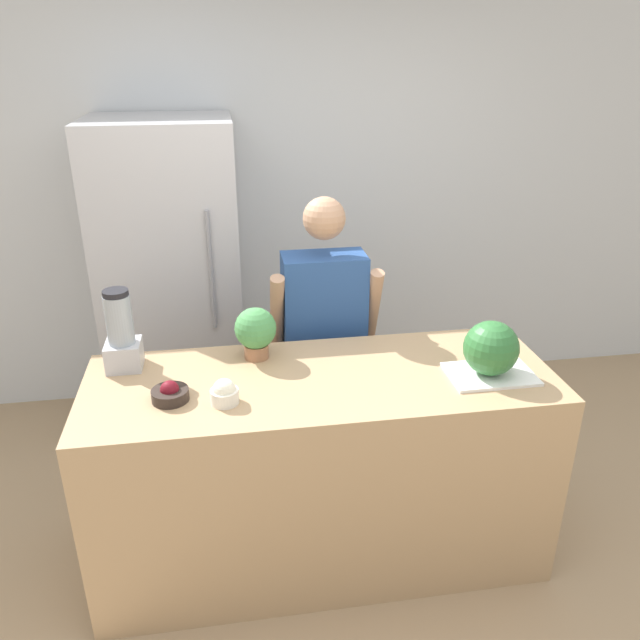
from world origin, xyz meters
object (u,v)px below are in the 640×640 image
(watermelon, at_px, (491,348))
(potted_plant, at_px, (256,331))
(bowl_cherries, at_px, (170,393))
(refrigerator, at_px, (173,283))
(blender, at_px, (121,335))
(person, at_px, (324,346))
(bowl_cream, at_px, (224,393))

(watermelon, xyz_separation_m, potted_plant, (-0.97, 0.33, 0.00))
(bowl_cherries, relative_size, potted_plant, 0.62)
(refrigerator, height_order, bowl_cherries, refrigerator)
(refrigerator, bearing_deg, watermelon, -44.92)
(blender, relative_size, potted_plant, 1.52)
(person, distance_m, blender, 1.05)
(bowl_cream, bearing_deg, person, 54.31)
(watermelon, height_order, bowl_cherries, watermelon)
(blender, bearing_deg, watermelon, -11.83)
(bowl_cream, bearing_deg, blender, 139.02)
(person, distance_m, watermelon, 0.94)
(person, xyz_separation_m, potted_plant, (-0.37, -0.35, 0.27))
(refrigerator, relative_size, watermelon, 8.11)
(person, relative_size, watermelon, 6.83)
(bowl_cherries, height_order, potted_plant, potted_plant)
(bowl_cherries, bearing_deg, refrigerator, 92.75)
(refrigerator, distance_m, blender, 1.09)
(bowl_cream, distance_m, blender, 0.57)
(person, relative_size, bowl_cream, 14.20)
(bowl_cherries, bearing_deg, watermelon, -0.39)
(watermelon, bearing_deg, person, 131.64)
(person, relative_size, potted_plant, 6.70)
(refrigerator, distance_m, watermelon, 1.98)
(bowl_cream, height_order, blender, blender)
(blender, bearing_deg, person, 20.45)
(bowl_cherries, bearing_deg, potted_plant, 41.16)
(bowl_cherries, height_order, bowl_cream, bowl_cream)
(refrigerator, xyz_separation_m, potted_plant, (0.43, -1.07, 0.14))
(bowl_cream, distance_m, potted_plant, 0.41)
(bowl_cream, relative_size, potted_plant, 0.47)
(potted_plant, bearing_deg, bowl_cream, -111.92)
(bowl_cream, xyz_separation_m, blender, (-0.42, 0.37, 0.11))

